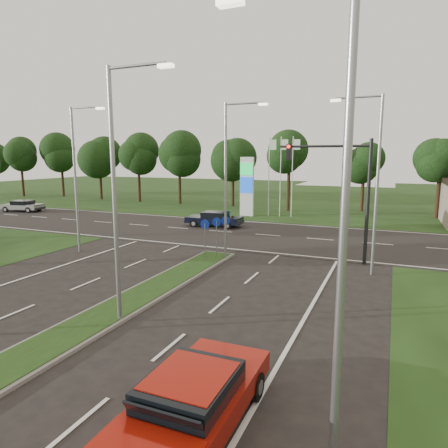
% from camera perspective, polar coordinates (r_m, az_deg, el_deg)
% --- Properties ---
extents(verge_far, '(160.00, 50.00, 0.02)m').
position_cam_1_polar(verge_far, '(61.36, 13.83, 3.68)').
color(verge_far, black).
rests_on(verge_far, ground).
extents(cross_road, '(160.00, 12.00, 0.02)m').
position_cam_1_polar(cross_road, '(31.45, 4.53, -1.47)').
color(cross_road, black).
rests_on(cross_road, ground).
extents(median_kerb, '(2.00, 26.00, 0.12)m').
position_cam_1_polar(median_kerb, '(14.74, -22.10, -14.98)').
color(median_kerb, slate).
rests_on(median_kerb, ground).
extents(streetlight_median_near, '(2.53, 0.22, 9.00)m').
position_cam_1_polar(streetlight_median_near, '(14.32, -14.84, 5.53)').
color(streetlight_median_near, gray).
rests_on(streetlight_median_near, ground).
extents(streetlight_median_far, '(2.53, 0.22, 9.00)m').
position_cam_1_polar(streetlight_median_far, '(23.04, 0.67, 7.25)').
color(streetlight_median_far, gray).
rests_on(streetlight_median_far, ground).
extents(streetlight_left_far, '(2.53, 0.22, 9.00)m').
position_cam_1_polar(streetlight_left_far, '(26.45, -20.21, 6.97)').
color(streetlight_left_far, gray).
rests_on(streetlight_left_far, ground).
extents(streetlight_right_far, '(2.53, 0.22, 9.00)m').
position_cam_1_polar(streetlight_right_far, '(21.32, 20.57, 6.46)').
color(streetlight_right_far, gray).
rests_on(streetlight_right_far, ground).
extents(streetlight_right_near, '(2.53, 0.22, 9.00)m').
position_cam_1_polar(streetlight_right_near, '(7.41, 15.31, 2.00)').
color(streetlight_right_near, gray).
rests_on(streetlight_right_near, ground).
extents(traffic_signal, '(5.10, 0.42, 7.00)m').
position_cam_1_polar(traffic_signal, '(23.46, 16.80, 5.85)').
color(traffic_signal, black).
rests_on(traffic_signal, ground).
extents(median_signs, '(1.16, 1.76, 2.38)m').
position_cam_1_polar(median_signs, '(24.17, -1.17, -0.67)').
color(median_signs, gray).
rests_on(median_signs, ground).
extents(gas_pylon, '(5.80, 1.26, 8.00)m').
position_cam_1_polar(gas_pylon, '(40.76, 3.60, 5.59)').
color(gas_pylon, silver).
rests_on(gas_pylon, ground).
extents(treeline_far, '(6.00, 6.00, 9.90)m').
position_cam_1_polar(treeline_far, '(46.24, 11.19, 10.41)').
color(treeline_far, black).
rests_on(treeline_far, ground).
extents(red_sedan, '(2.15, 5.04, 1.38)m').
position_cam_1_polar(red_sedan, '(9.60, -4.58, -23.75)').
color(red_sedan, maroon).
rests_on(red_sedan, ground).
extents(navy_sedan, '(4.88, 2.21, 1.32)m').
position_cam_1_polar(navy_sedan, '(34.65, -1.38, 0.77)').
color(navy_sedan, black).
rests_on(navy_sedan, ground).
extents(far_car_a, '(4.68, 2.72, 1.27)m').
position_cam_1_polar(far_car_a, '(49.49, -26.86, 2.36)').
color(far_car_a, gray).
rests_on(far_car_a, ground).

